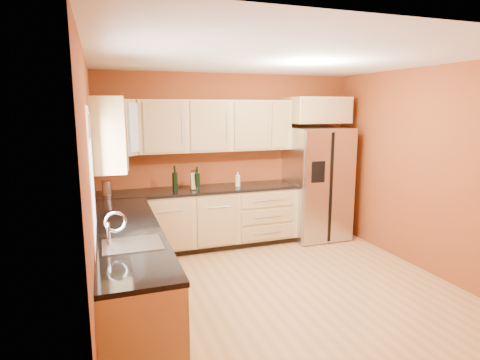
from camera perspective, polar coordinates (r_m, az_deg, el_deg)
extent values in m
plane|color=#A87941|center=(4.85, 6.12, -15.36)|extent=(4.00, 4.00, 0.00)
plane|color=silver|center=(4.40, 6.79, 16.84)|extent=(4.00, 4.00, 0.00)
cube|color=brown|center=(6.28, -1.48, 3.05)|extent=(4.00, 0.04, 2.60)
cube|color=brown|center=(2.83, 24.38, -6.98)|extent=(4.00, 0.04, 2.60)
cube|color=brown|center=(4.01, -20.27, -1.76)|extent=(0.04, 4.00, 2.60)
cube|color=brown|center=(5.60, 25.23, 1.16)|extent=(0.04, 4.00, 2.60)
cube|color=tan|center=(6.02, -5.58, -5.67)|extent=(2.90, 0.60, 0.88)
cube|color=tan|center=(4.27, -15.41, -12.87)|extent=(0.60, 2.80, 0.88)
cube|color=black|center=(5.91, -5.63, -1.41)|extent=(2.90, 0.62, 0.04)
cube|color=black|center=(4.12, -15.58, -6.96)|extent=(0.62, 2.80, 0.04)
cube|color=tan|center=(6.01, -3.31, 7.73)|extent=(2.30, 0.33, 0.75)
cube|color=tan|center=(4.67, -18.53, 6.47)|extent=(0.33, 1.35, 0.75)
cube|color=tan|center=(5.61, -17.01, 7.12)|extent=(0.67, 0.67, 0.75)
cube|color=tan|center=(6.50, 10.89, 9.74)|extent=(0.92, 0.60, 0.40)
cube|color=#B2B2B7|center=(6.55, 10.87, -0.47)|extent=(0.90, 0.75, 1.78)
cube|color=white|center=(3.48, -20.30, 0.64)|extent=(0.03, 0.90, 1.00)
cylinder|color=#B2B2B7|center=(5.70, -18.39, -1.11)|extent=(0.16, 0.16, 0.20)
cylinder|color=#B2B2B7|center=(5.75, -18.40, -1.10)|extent=(0.13, 0.13, 0.18)
cube|color=#A68150|center=(5.84, -6.45, -0.15)|extent=(0.12, 0.11, 0.24)
cylinder|color=silver|center=(6.02, -0.33, 0.10)|extent=(0.08, 0.08, 0.21)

